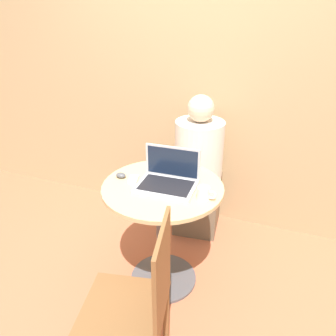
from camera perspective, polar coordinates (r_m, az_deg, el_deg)
ground_plane at (r=2.49m, az=-0.79°, el=-18.64°), size 12.00×12.00×0.00m
back_wall at (r=2.69m, az=6.66°, el=16.41°), size 7.00×0.05×2.60m
round_table at (r=2.14m, az=-0.88°, el=-8.51°), size 0.75×0.75×0.77m
laptop at (r=2.00m, az=0.02°, el=-1.93°), size 0.36×0.27×0.22m
cell_phone at (r=2.08m, az=-6.05°, el=-2.02°), size 0.08×0.11×0.02m
computer_mouse at (r=2.12m, az=-8.26°, el=-1.32°), size 0.07×0.05×0.03m
coffee_cup at (r=1.87m, az=6.31°, el=-4.43°), size 0.11×0.07×0.08m
chair_empty at (r=1.70m, az=-5.21°, el=-22.77°), size 0.47×0.47×0.94m
person_seated at (r=2.73m, az=5.41°, el=-1.49°), size 0.41×0.60×1.19m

